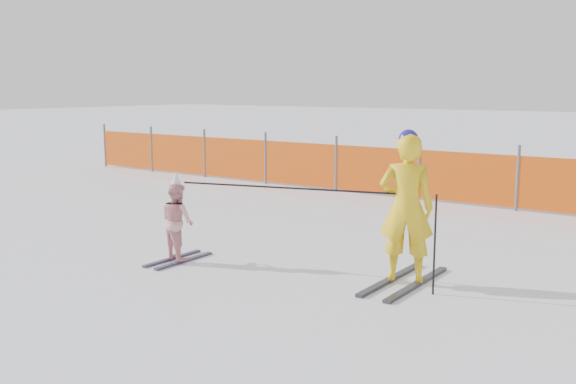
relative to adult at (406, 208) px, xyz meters
The scene contains 5 objects.
ground 1.93m from the adult, 152.35° to the right, with size 120.00×120.00×0.00m, color white.
adult is the anchor object (origin of this frame).
child 3.06m from the adult, 163.62° to the right, with size 0.58×1.03×1.22m.
ski_poles 0.97m from the adult, 158.14° to the right, with size 3.26×0.81×1.15m.
safety_fence 7.26m from the adult, 131.43° to the left, with size 15.06×0.06×1.25m.
Camera 1 is at (4.67, -6.04, 2.31)m, focal length 40.00 mm.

